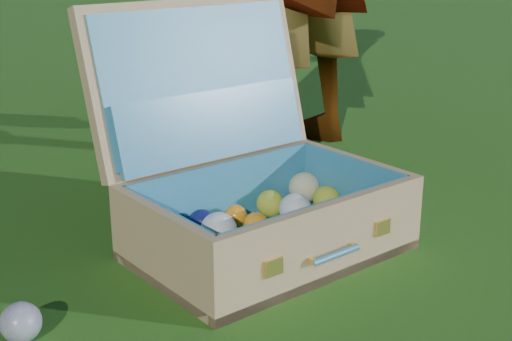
{
  "coord_description": "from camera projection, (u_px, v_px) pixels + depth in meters",
  "views": [
    {
      "loc": [
        -0.67,
        -1.12,
        0.64
      ],
      "look_at": [
        -0.13,
        0.21,
        0.16
      ],
      "focal_mm": 50.0,
      "sensor_mm": 36.0,
      "label": 1
    }
  ],
  "objects": [
    {
      "name": "ground",
      "position": [
        355.0,
        270.0,
        1.43
      ],
      "size": [
        60.0,
        60.0,
        0.0
      ],
      "primitive_type": "plane",
      "color": "#215114",
      "rests_on": "ground"
    },
    {
      "name": "stray_ball",
      "position": [
        21.0,
        322.0,
        1.17
      ],
      "size": [
        0.07,
        0.07,
        0.07
      ],
      "primitive_type": "sphere",
      "color": "#3E68A1",
      "rests_on": "ground"
    },
    {
      "name": "suitcase",
      "position": [
        245.0,
        179.0,
        1.52
      ],
      "size": [
        0.66,
        0.62,
        0.51
      ],
      "rotation": [
        0.0,
        0.0,
        0.29
      ],
      "color": "tan",
      "rests_on": "ground"
    }
  ]
}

